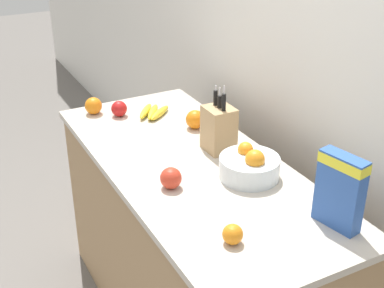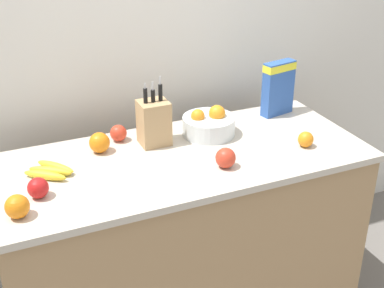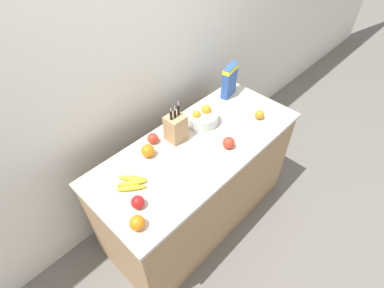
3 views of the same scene
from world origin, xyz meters
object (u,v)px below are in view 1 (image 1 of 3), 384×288
object	(u,v)px
apple_by_knife_block	(171,178)
orange_front_left	(233,234)
fruit_bowl	(250,166)
cereal_box	(340,188)
apple_near_bananas	(119,109)
knife_block	(219,128)
orange_by_cereal	(93,106)
orange_back_center	(195,119)
apple_rear	(220,126)
banana_bunch	(153,112)

from	to	relation	value
apple_by_knife_block	orange_front_left	world-z (taller)	apple_by_knife_block
fruit_bowl	orange_front_left	distance (m)	0.44
cereal_box	apple_near_bananas	world-z (taller)	cereal_box
knife_block	apple_by_knife_block	size ratio (longest dim) A/B	3.67
knife_block	orange_by_cereal	xyz separation A→B (m)	(-0.63, -0.35, -0.06)
orange_by_cereal	orange_back_center	bearing A→B (deg)	43.61
fruit_bowl	orange_front_left	size ratio (longest dim) A/B	3.47
cereal_box	fruit_bowl	size ratio (longest dim) A/B	1.12
cereal_box	apple_rear	xyz separation A→B (m)	(-0.81, 0.02, -0.11)
apple_near_bananas	orange_front_left	distance (m)	1.13
apple_by_knife_block	apple_near_bananas	bearing A→B (deg)	174.53
apple_rear	cereal_box	bearing A→B (deg)	-1.34
orange_front_left	apple_by_knife_block	bearing A→B (deg)	-176.33
orange_front_left	orange_by_cereal	size ratio (longest dim) A/B	0.81
knife_block	orange_by_cereal	bearing A→B (deg)	-150.70
orange_back_center	banana_bunch	bearing A→B (deg)	-153.45
knife_block	banana_bunch	bearing A→B (deg)	-168.03
cereal_box	orange_front_left	bearing A→B (deg)	-113.33
knife_block	apple_by_knife_block	xyz separation A→B (m)	(0.19, -0.32, -0.06)
cereal_box	apple_near_bananas	distance (m)	1.25
knife_block	orange_front_left	xyz separation A→B (m)	(0.59, -0.29, -0.07)
orange_front_left	cereal_box	bearing A→B (deg)	77.88
banana_bunch	orange_back_center	bearing A→B (deg)	26.55
apple_by_knife_block	orange_by_cereal	xyz separation A→B (m)	(-0.81, -0.03, 0.00)
knife_block	orange_front_left	size ratio (longest dim) A/B	4.45
fruit_bowl	apple_by_knife_block	distance (m)	0.32
knife_block	cereal_box	distance (m)	0.67
fruit_bowl	banana_bunch	world-z (taller)	fruit_bowl
orange_front_left	orange_by_cereal	world-z (taller)	orange_by_cereal
orange_by_cereal	apple_rear	bearing A→B (deg)	41.95
banana_bunch	apple_by_knife_block	bearing A→B (deg)	-18.37
banana_bunch	apple_rear	size ratio (longest dim) A/B	2.73
fruit_bowl	apple_by_knife_block	xyz separation A→B (m)	(-0.07, -0.31, -0.01)
apple_rear	orange_by_cereal	size ratio (longest dim) A/B	0.88
knife_block	orange_back_center	bearing A→B (deg)	176.50
fruit_bowl	knife_block	bearing A→B (deg)	177.48
apple_rear	orange_front_left	world-z (taller)	apple_rear
cereal_box	fruit_bowl	world-z (taller)	cereal_box
apple_rear	apple_by_knife_block	size ratio (longest dim) A/B	0.89
banana_bunch	apple_rear	world-z (taller)	apple_rear
apple_near_bananas	orange_by_cereal	world-z (taller)	orange_by_cereal
fruit_bowl	orange_back_center	distance (m)	0.50
knife_block	orange_front_left	bearing A→B (deg)	-26.43
banana_bunch	orange_back_center	size ratio (longest dim) A/B	2.30
banana_bunch	orange_by_cereal	xyz separation A→B (m)	(-0.16, -0.25, 0.02)
cereal_box	fruit_bowl	bearing A→B (deg)	179.98
orange_by_cereal	cereal_box	bearing A→B (deg)	18.03
apple_by_knife_block	orange_by_cereal	world-z (taller)	orange_by_cereal
cereal_box	apple_near_bananas	bearing A→B (deg)	-176.44
knife_block	fruit_bowl	xyz separation A→B (m)	(0.26, -0.01, -0.05)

